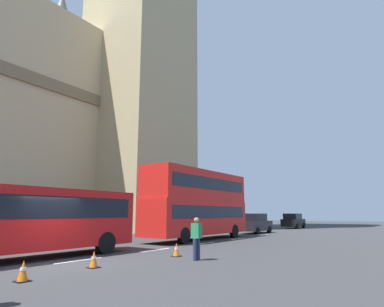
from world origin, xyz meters
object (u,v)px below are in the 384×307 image
at_px(double_decker_bus, 198,202).
at_px(pedestrian_by_kerb, 197,237).
at_px(sedan_trailing, 293,221).
at_px(traffic_cone_west, 23,271).
at_px(sedan_lead, 255,223).
at_px(traffic_cone_middle, 94,259).
at_px(traffic_cone_east, 176,250).

height_order(double_decker_bus, pedestrian_by_kerb, double_decker_bus).
bearing_deg(double_decker_bus, sedan_trailing, 0.55).
bearing_deg(traffic_cone_west, pedestrian_by_kerb, -14.50).
distance_m(sedan_lead, traffic_cone_middle, 22.16).
bearing_deg(traffic_cone_east, traffic_cone_west, 178.25).
xyz_separation_m(sedan_trailing, pedestrian_by_kerb, (-30.66, -6.00, -0.00)).
relative_size(sedan_lead, pedestrian_by_kerb, 2.60).
xyz_separation_m(sedan_lead, traffic_cone_middle, (-21.83, -3.78, -0.63)).
bearing_deg(traffic_cone_middle, sedan_lead, 9.84).
relative_size(traffic_cone_middle, pedestrian_by_kerb, 0.34).
bearing_deg(sedan_trailing, double_decker_bus, -179.45).
xyz_separation_m(traffic_cone_west, traffic_cone_middle, (2.61, 0.29, 0.00)).
bearing_deg(pedestrian_by_kerb, sedan_lead, 17.26).
distance_m(double_decker_bus, pedestrian_by_kerb, 10.63).
xyz_separation_m(traffic_cone_east, pedestrian_by_kerb, (-0.47, -1.39, 0.63)).
bearing_deg(pedestrian_by_kerb, double_decker_bus, 33.55).
relative_size(traffic_cone_west, pedestrian_by_kerb, 0.34).
height_order(sedan_lead, traffic_cone_east, sedan_lead).
height_order(double_decker_bus, traffic_cone_west, double_decker_bus).
bearing_deg(sedan_lead, traffic_cone_middle, -170.16).
distance_m(sedan_lead, traffic_cone_east, 18.31).
distance_m(double_decker_bus, sedan_trailing, 22.00).
relative_size(sedan_trailing, traffic_cone_west, 7.59).
distance_m(double_decker_bus, traffic_cone_west, 15.67).
height_order(traffic_cone_middle, traffic_cone_east, same).
bearing_deg(pedestrian_by_kerb, traffic_cone_east, 71.29).
distance_m(traffic_cone_middle, traffic_cone_east, 4.06).
relative_size(double_decker_bus, traffic_cone_west, 17.79).
height_order(sedan_lead, traffic_cone_west, sedan_lead).
height_order(traffic_cone_west, traffic_cone_east, same).
xyz_separation_m(sedan_lead, traffic_cone_east, (-17.79, -4.28, -0.63)).
bearing_deg(traffic_cone_middle, traffic_cone_east, -6.98).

